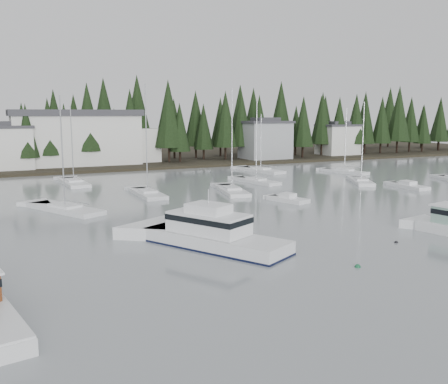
{
  "coord_description": "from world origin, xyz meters",
  "views": [
    {
      "loc": [
        -20.86,
        -20.84,
        10.68
      ],
      "look_at": [
        1.19,
        26.02,
        2.5
      ],
      "focal_mm": 40.0,
      "sensor_mm": 36.0,
      "label": 1
    }
  ],
  "objects_px": {
    "cabin_cruiser_center": "(213,237)",
    "sailboat_1": "(74,184)",
    "sailboat_3": "(148,195)",
    "sailboat_9": "(65,210)",
    "house_west": "(7,147)",
    "sailboat_7": "(361,182)",
    "sailboat_4": "(344,173)",
    "house_east_a": "(265,139)",
    "harbor_inn": "(87,138)",
    "sailboat_5": "(261,171)",
    "sailboat_11": "(256,182)",
    "sailboat_2": "(232,192)",
    "runabout_1": "(288,200)",
    "runabout_2": "(408,187)",
    "house_east_b": "(338,139)"
  },
  "relations": [
    {
      "from": "sailboat_9",
      "to": "runabout_2",
      "type": "bearing_deg",
      "value": -120.41
    },
    {
      "from": "cabin_cruiser_center",
      "to": "sailboat_4",
      "type": "xyz_separation_m",
      "value": [
        42.15,
        36.16,
        -0.75
      ]
    },
    {
      "from": "cabin_cruiser_center",
      "to": "sailboat_1",
      "type": "xyz_separation_m",
      "value": [
        -4.52,
        42.15,
        -0.76
      ]
    },
    {
      "from": "harbor_inn",
      "to": "sailboat_5",
      "type": "bearing_deg",
      "value": -39.69
    },
    {
      "from": "house_west",
      "to": "house_east_a",
      "type": "xyz_separation_m",
      "value": [
        54.0,
        -1.0,
        0.25
      ]
    },
    {
      "from": "cabin_cruiser_center",
      "to": "sailboat_2",
      "type": "distance_m",
      "value": 28.36
    },
    {
      "from": "sailboat_5",
      "to": "runabout_2",
      "type": "distance_m",
      "value": 28.57
    },
    {
      "from": "cabin_cruiser_center",
      "to": "sailboat_7",
      "type": "relative_size",
      "value": 1.0
    },
    {
      "from": "cabin_cruiser_center",
      "to": "sailboat_5",
      "type": "distance_m",
      "value": 53.5
    },
    {
      "from": "house_west",
      "to": "sailboat_3",
      "type": "bearing_deg",
      "value": -67.16
    },
    {
      "from": "sailboat_9",
      "to": "runabout_2",
      "type": "height_order",
      "value": "sailboat_9"
    },
    {
      "from": "sailboat_1",
      "to": "sailboat_4",
      "type": "bearing_deg",
      "value": -100.16
    },
    {
      "from": "sailboat_3",
      "to": "sailboat_7",
      "type": "distance_m",
      "value": 33.54
    },
    {
      "from": "sailboat_3",
      "to": "sailboat_9",
      "type": "xyz_separation_m",
      "value": [
        -11.31,
        -6.33,
        -0.03
      ]
    },
    {
      "from": "house_east_a",
      "to": "harbor_inn",
      "type": "distance_m",
      "value": 39.21
    },
    {
      "from": "sailboat_4",
      "to": "sailboat_3",
      "type": "bearing_deg",
      "value": 89.5
    },
    {
      "from": "cabin_cruiser_center",
      "to": "sailboat_11",
      "type": "distance_m",
      "value": 38.32
    },
    {
      "from": "house_west",
      "to": "runabout_1",
      "type": "relative_size",
      "value": 1.67
    },
    {
      "from": "sailboat_1",
      "to": "sailboat_7",
      "type": "distance_m",
      "value": 44.25
    },
    {
      "from": "cabin_cruiser_center",
      "to": "runabout_2",
      "type": "distance_m",
      "value": 42.58
    },
    {
      "from": "house_west",
      "to": "sailboat_1",
      "type": "relative_size",
      "value": 0.77
    },
    {
      "from": "house_west",
      "to": "sailboat_9",
      "type": "relative_size",
      "value": 0.72
    },
    {
      "from": "house_west",
      "to": "sailboat_7",
      "type": "bearing_deg",
      "value": -38.88
    },
    {
      "from": "house_west",
      "to": "harbor_inn",
      "type": "relative_size",
      "value": 0.32
    },
    {
      "from": "house_west",
      "to": "harbor_inn",
      "type": "height_order",
      "value": "harbor_inn"
    },
    {
      "from": "harbor_inn",
      "to": "cabin_cruiser_center",
      "type": "relative_size",
      "value": 2.28
    },
    {
      "from": "sailboat_4",
      "to": "cabin_cruiser_center",
      "type": "bearing_deg",
      "value": 117.14
    },
    {
      "from": "sailboat_9",
      "to": "sailboat_11",
      "type": "relative_size",
      "value": 1.01
    },
    {
      "from": "harbor_inn",
      "to": "runabout_2",
      "type": "relative_size",
      "value": 4.42
    },
    {
      "from": "sailboat_11",
      "to": "sailboat_4",
      "type": "bearing_deg",
      "value": -88.02
    },
    {
      "from": "sailboat_9",
      "to": "sailboat_11",
      "type": "distance_m",
      "value": 32.11
    },
    {
      "from": "harbor_inn",
      "to": "runabout_1",
      "type": "bearing_deg",
      "value": -74.11
    },
    {
      "from": "runabout_2",
      "to": "house_east_b",
      "type": "bearing_deg",
      "value": -25.32
    },
    {
      "from": "sailboat_5",
      "to": "sailboat_3",
      "type": "bearing_deg",
      "value": 112.46
    },
    {
      "from": "sailboat_3",
      "to": "house_west",
      "type": "bearing_deg",
      "value": 22.91
    },
    {
      "from": "house_east_a",
      "to": "sailboat_9",
      "type": "height_order",
      "value": "sailboat_9"
    },
    {
      "from": "sailboat_2",
      "to": "sailboat_7",
      "type": "distance_m",
      "value": 22.23
    },
    {
      "from": "house_east_b",
      "to": "sailboat_7",
      "type": "bearing_deg",
      "value": -123.63
    },
    {
      "from": "harbor_inn",
      "to": "runabout_2",
      "type": "xyz_separation_m",
      "value": [
        36.71,
        -49.81,
        -5.64
      ]
    },
    {
      "from": "sailboat_3",
      "to": "runabout_1",
      "type": "xyz_separation_m",
      "value": [
        14.26,
        -11.68,
        0.05
      ]
    },
    {
      "from": "harbor_inn",
      "to": "sailboat_4",
      "type": "relative_size",
      "value": 2.43
    },
    {
      "from": "house_east_a",
      "to": "sailboat_4",
      "type": "relative_size",
      "value": 0.87
    },
    {
      "from": "sailboat_11",
      "to": "house_east_a",
      "type": "bearing_deg",
      "value": -42.08
    },
    {
      "from": "harbor_inn",
      "to": "sailboat_9",
      "type": "xyz_separation_m",
      "value": [
        -10.76,
        -46.68,
        -5.72
      ]
    },
    {
      "from": "sailboat_4",
      "to": "runabout_2",
      "type": "bearing_deg",
      "value": 156.23
    },
    {
      "from": "runabout_1",
      "to": "sailboat_2",
      "type": "bearing_deg",
      "value": 0.23
    },
    {
      "from": "sailboat_2",
      "to": "sailboat_1",
      "type": "bearing_deg",
      "value": 58.33
    },
    {
      "from": "harbor_inn",
      "to": "sailboat_4",
      "type": "bearing_deg",
      "value": -37.93
    },
    {
      "from": "house_west",
      "to": "sailboat_7",
      "type": "distance_m",
      "value": 63.16
    },
    {
      "from": "house_east_a",
      "to": "runabout_1",
      "type": "bearing_deg",
      "value": -116.86
    }
  ]
}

